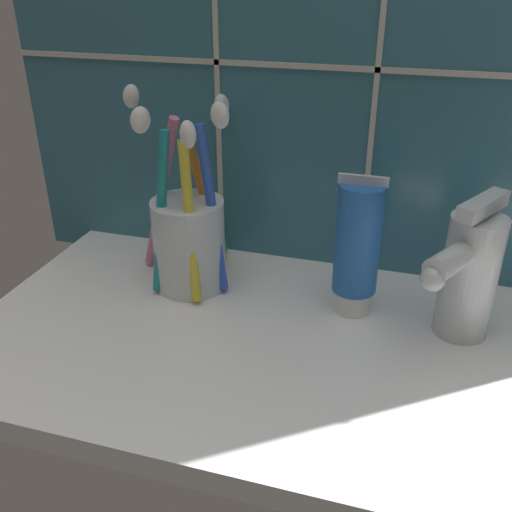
% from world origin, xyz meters
% --- Properties ---
extents(sink_counter, '(0.59, 0.30, 0.02)m').
position_xyz_m(sink_counter, '(0.00, 0.00, 0.01)').
color(sink_counter, white).
rests_on(sink_counter, ground).
extents(toothbrush_cup, '(0.12, 0.14, 0.18)m').
position_xyz_m(toothbrush_cup, '(-0.14, 0.06, 0.08)').
color(toothbrush_cup, silver).
rests_on(toothbrush_cup, sink_counter).
extents(toothpaste_tube, '(0.04, 0.04, 0.13)m').
position_xyz_m(toothpaste_tube, '(0.02, 0.06, 0.08)').
color(toothpaste_tube, white).
rests_on(toothpaste_tube, sink_counter).
extents(sink_faucet, '(0.06, 0.09, 0.12)m').
position_xyz_m(sink_faucet, '(0.11, 0.05, 0.08)').
color(sink_faucet, silver).
rests_on(sink_faucet, sink_counter).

